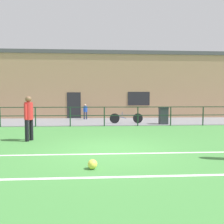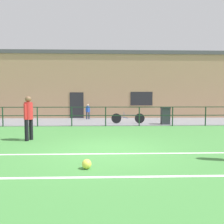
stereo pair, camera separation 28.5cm
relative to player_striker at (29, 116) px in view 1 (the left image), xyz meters
name	(u,v)px [view 1 (the left image)]	position (x,y,z in m)	size (l,w,h in m)	color
ground	(109,151)	(3.06, -1.74, -1.02)	(60.00, 44.00, 0.04)	#42843D
field_line_touchline	(110,154)	(3.06, -2.22, -0.99)	(36.00, 0.11, 0.00)	white
field_line_hash	(115,177)	(3.06, -4.19, -0.99)	(36.00, 0.11, 0.00)	white
pavement_strip	(103,121)	(3.06, 6.76, -0.99)	(48.00, 5.00, 0.02)	slate
perimeter_fence	(104,114)	(3.06, 4.26, -0.25)	(36.07, 0.07, 1.15)	#193823
clubhouse_facade	(102,85)	(3.06, 10.46, 1.76)	(28.00, 2.56, 5.49)	tan
player_striker	(29,116)	(0.00, 0.00, 0.00)	(0.31, 0.46, 1.75)	black
soccer_ball_match	(93,164)	(2.58, -3.61, -0.88)	(0.23, 0.23, 0.23)	#E5E04C
spectator_child	(85,111)	(1.71, 8.26, -0.31)	(0.31, 0.21, 1.17)	#232D4C
bicycle_parked_0	(126,118)	(4.52, 5.46, -0.64)	(2.16, 0.04, 0.74)	black
trash_bin_0	(163,116)	(6.81, 4.90, -0.44)	(0.54, 0.46, 1.06)	#33383D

